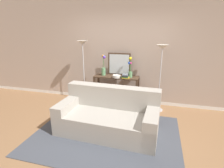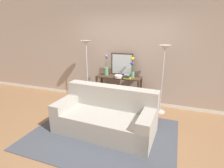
{
  "view_description": "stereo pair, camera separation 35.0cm",
  "coord_description": "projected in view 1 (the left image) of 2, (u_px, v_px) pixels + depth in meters",
  "views": [
    {
      "loc": [
        0.95,
        -2.88,
        2.02
      ],
      "look_at": [
        -0.06,
        0.84,
        0.82
      ],
      "focal_mm": 28.5,
      "sensor_mm": 36.0,
      "label": 1
    },
    {
      "loc": [
        1.28,
        -2.78,
        2.02
      ],
      "look_at": [
        -0.06,
        0.84,
        0.82
      ],
      "focal_mm": 28.5,
      "sensor_mm": 36.0,
      "label": 2
    }
  ],
  "objects": [
    {
      "name": "floor_lamp_left",
      "position": [
        83.0,
        55.0,
        4.71
      ],
      "size": [
        0.28,
        0.28,
        1.73
      ],
      "color": "silver",
      "rests_on": "ground"
    },
    {
      "name": "area_rug",
      "position": [
        106.0,
        134.0,
        3.55
      ],
      "size": [
        2.82,
        2.13,
        0.01
      ],
      "color": "#474C56",
      "rests_on": "ground"
    },
    {
      "name": "wall_mirror",
      "position": [
        119.0,
        64.0,
        4.74
      ],
      "size": [
        0.6,
        0.02,
        0.59
      ],
      "color": "#473323",
      "rests_on": "console_table"
    },
    {
      "name": "couch",
      "position": [
        109.0,
        117.0,
        3.61
      ],
      "size": [
        2.01,
        1.03,
        0.88
      ],
      "color": "#ADA89E",
      "rests_on": "ground"
    },
    {
      "name": "back_wall",
      "position": [
        124.0,
        50.0,
        4.84
      ],
      "size": [
        12.0,
        0.15,
        2.93
      ],
      "color": "white",
      "rests_on": "ground"
    },
    {
      "name": "vase_tall_flowers",
      "position": [
        104.0,
        68.0,
        4.74
      ],
      "size": [
        0.12,
        0.12,
        0.55
      ],
      "color": "#669E6B",
      "rests_on": "console_table"
    },
    {
      "name": "ground_plane",
      "position": [
        104.0,
        136.0,
        3.5
      ],
      "size": [
        16.0,
        16.0,
        0.02
      ],
      "primitive_type": "cube",
      "color": "#936B47"
    },
    {
      "name": "fruit_bowl",
      "position": [
        116.0,
        76.0,
        4.55
      ],
      "size": [
        0.21,
        0.21,
        0.07
      ],
      "color": "silver",
      "rests_on": "console_table"
    },
    {
      "name": "book_stack",
      "position": [
        125.0,
        76.0,
        4.49
      ],
      "size": [
        0.2,
        0.16,
        0.11
      ],
      "color": "gold",
      "rests_on": "console_table"
    },
    {
      "name": "vase_short_flowers",
      "position": [
        130.0,
        68.0,
        4.53
      ],
      "size": [
        0.12,
        0.14,
        0.53
      ],
      "color": "#669E6B",
      "rests_on": "console_table"
    },
    {
      "name": "floor_lamp_right",
      "position": [
        161.0,
        60.0,
        4.22
      ],
      "size": [
        0.28,
        0.28,
        1.67
      ],
      "color": "silver",
      "rests_on": "ground"
    },
    {
      "name": "book_row_under_console",
      "position": [
        104.0,
        102.0,
        5.0
      ],
      "size": [
        0.29,
        0.17,
        0.1
      ],
      "color": "#236033",
      "rests_on": "ground"
    },
    {
      "name": "console_table",
      "position": [
        116.0,
        85.0,
        4.77
      ],
      "size": [
        1.18,
        0.39,
        0.82
      ],
      "color": "#473323",
      "rests_on": "ground"
    }
  ]
}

